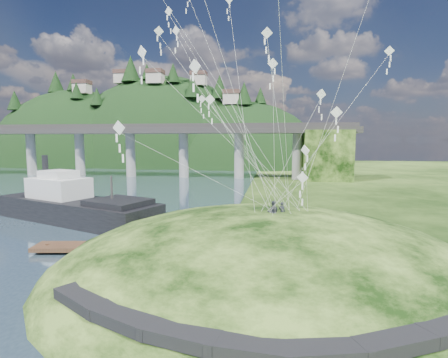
# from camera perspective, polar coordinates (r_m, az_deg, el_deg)

# --- Properties ---
(ground) EXTENTS (320.00, 320.00, 0.00)m
(ground) POSITION_cam_1_polar(r_m,az_deg,el_deg) (27.97, -10.29, -15.67)
(ground) COLOR black
(ground) RESTS_ON ground
(grass_hill) EXTENTS (36.00, 32.00, 13.00)m
(grass_hill) POSITION_cam_1_polar(r_m,az_deg,el_deg) (29.12, 7.03, -17.90)
(grass_hill) COLOR black
(grass_hill) RESTS_ON ground
(footpath) EXTENTS (22.29, 5.84, 0.83)m
(footpath) POSITION_cam_1_polar(r_m,az_deg,el_deg) (17.04, 4.38, -23.06)
(footpath) COLOR black
(footpath) RESTS_ON ground
(bridge) EXTENTS (160.00, 11.00, 15.00)m
(bridge) POSITION_cam_1_polar(r_m,az_deg,el_deg) (100.83, -12.13, 5.82)
(bridge) COLOR #2D2B2B
(bridge) RESTS_ON ground
(far_ridge) EXTENTS (153.00, 70.00, 94.50)m
(far_ridge) POSITION_cam_1_polar(r_m,az_deg,el_deg) (156.68, -11.28, -0.29)
(far_ridge) COLOR black
(far_ridge) RESTS_ON ground
(work_barge) EXTENTS (24.79, 14.94, 8.42)m
(work_barge) POSITION_cam_1_polar(r_m,az_deg,el_deg) (49.22, -23.29, -3.90)
(work_barge) COLOR black
(work_barge) RESTS_ON ground
(wooden_dock) EXTENTS (15.81, 4.80, 1.12)m
(wooden_dock) POSITION_cam_1_polar(r_m,az_deg,el_deg) (34.82, -16.81, -10.52)
(wooden_dock) COLOR #3E2719
(wooden_dock) RESTS_ON ground
(kite_flyers) EXTENTS (1.43, 1.05, 1.76)m
(kite_flyers) POSITION_cam_1_polar(r_m,az_deg,el_deg) (26.80, 8.36, -3.60)
(kite_flyers) COLOR #262832
(kite_flyers) RESTS_ON ground
(kite_swarm) EXTENTS (20.39, 17.19, 18.66)m
(kite_swarm) POSITION_cam_1_polar(r_m,az_deg,el_deg) (27.85, 1.11, 20.06)
(kite_swarm) COLOR white
(kite_swarm) RESTS_ON ground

